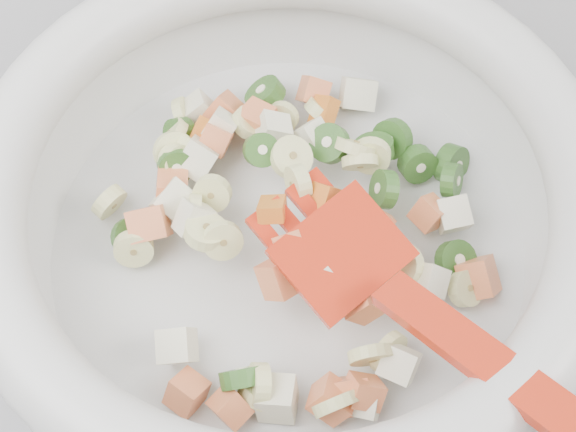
# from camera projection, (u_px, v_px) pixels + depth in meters

# --- Properties ---
(counter) EXTENTS (2.00, 0.60, 0.90)m
(counter) POSITION_uv_depth(u_px,v_px,m) (200.00, 413.00, 0.99)
(counter) COLOR gray
(counter) RESTS_ON ground
(mixing_bowl) EXTENTS (0.43, 0.39, 0.14)m
(mixing_bowl) POSITION_uv_depth(u_px,v_px,m) (289.00, 207.00, 0.53)
(mixing_bowl) COLOR silver
(mixing_bowl) RESTS_ON counter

